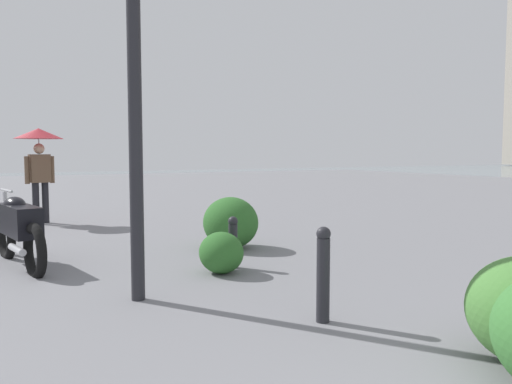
{
  "coord_description": "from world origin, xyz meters",
  "views": [
    {
      "loc": [
        -0.17,
        1.97,
        1.53
      ],
      "look_at": [
        10.45,
        -3.62,
        0.6
      ],
      "focal_mm": 36.22,
      "sensor_mm": 36.0,
      "label": 1
    }
  ],
  "objects_px": {
    "motorcycle": "(19,229)",
    "pedestrian": "(39,149)",
    "lamppost": "(133,16)",
    "bollard_mid": "(233,241)",
    "bollard_near": "(323,273)"
  },
  "relations": [
    {
      "from": "lamppost",
      "to": "pedestrian",
      "type": "bearing_deg",
      "value": 2.76
    },
    {
      "from": "bollard_mid",
      "to": "motorcycle",
      "type": "bearing_deg",
      "value": 59.6
    },
    {
      "from": "lamppost",
      "to": "pedestrian",
      "type": "relative_size",
      "value": 2.16
    },
    {
      "from": "lamppost",
      "to": "bollard_mid",
      "type": "relative_size",
      "value": 6.4
    },
    {
      "from": "bollard_mid",
      "to": "pedestrian",
      "type": "bearing_deg",
      "value": 17.54
    },
    {
      "from": "pedestrian",
      "to": "bollard_mid",
      "type": "bearing_deg",
      "value": -162.46
    },
    {
      "from": "motorcycle",
      "to": "bollard_near",
      "type": "distance_m",
      "value": 4.44
    },
    {
      "from": "motorcycle",
      "to": "lamppost",
      "type": "bearing_deg",
      "value": -157.23
    },
    {
      "from": "pedestrian",
      "to": "bollard_mid",
      "type": "relative_size",
      "value": 2.97
    },
    {
      "from": "lamppost",
      "to": "bollard_mid",
      "type": "height_order",
      "value": "lamppost"
    },
    {
      "from": "bollard_near",
      "to": "motorcycle",
      "type": "bearing_deg",
      "value": 30.75
    },
    {
      "from": "pedestrian",
      "to": "bollard_near",
      "type": "distance_m",
      "value": 8.37
    },
    {
      "from": "lamppost",
      "to": "motorcycle",
      "type": "bearing_deg",
      "value": 22.77
    },
    {
      "from": "lamppost",
      "to": "bollard_near",
      "type": "bearing_deg",
      "value": -138.83
    },
    {
      "from": "motorcycle",
      "to": "pedestrian",
      "type": "xyz_separation_m",
      "value": [
        4.32,
        -0.66,
        1.1
      ]
    }
  ]
}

